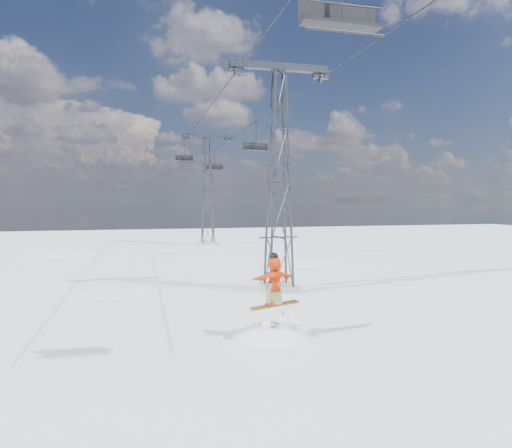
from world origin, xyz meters
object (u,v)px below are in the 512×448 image
at_px(lift_tower_near, 279,183).
at_px(snowboarder_jump, 272,383).
at_px(lift_chair_near, 340,17).
at_px(lift_tower_far, 208,192).

distance_m(lift_tower_near, snowboarder_jump, 10.52).
relative_size(snowboarder_jump, lift_chair_near, 2.84).
xyz_separation_m(lift_tower_far, snowboarder_jump, (-2.50, -32.35, -7.10)).
relative_size(lift_tower_far, lift_chair_near, 4.73).
xyz_separation_m(lift_tower_near, snowboarder_jump, (-2.50, -7.35, -7.10)).
height_order(lift_tower_far, lift_chair_near, lift_tower_far).
bearing_deg(lift_tower_near, snowboarder_jump, -108.82).
xyz_separation_m(snowboarder_jump, lift_chair_near, (0.30, -4.59, 10.55)).
xyz_separation_m(lift_tower_near, lift_chair_near, (-2.20, -11.93, 3.45)).
distance_m(lift_tower_near, lift_chair_near, 12.62).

